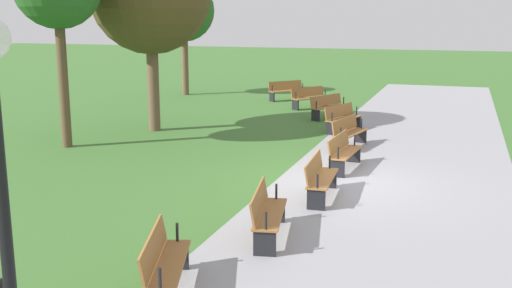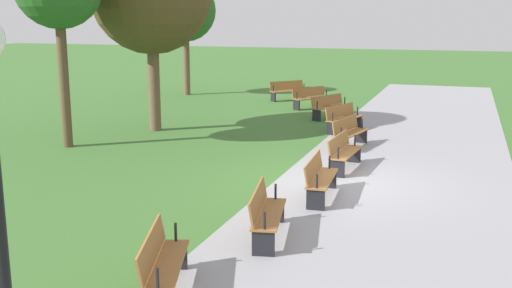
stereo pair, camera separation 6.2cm
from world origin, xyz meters
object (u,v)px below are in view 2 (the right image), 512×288
at_px(bench_1, 310,97).
at_px(tree_1, 185,11).
at_px(bench_2, 329,106).
at_px(bench_6, 319,177).
at_px(bench_4, 349,132).
at_px(bench_5, 343,151).
at_px(bench_8, 161,262).
at_px(bench_3, 343,117).
at_px(bench_0, 288,90).
at_px(bench_7, 265,212).

relative_size(bench_1, tree_1, 0.31).
xyz_separation_m(bench_2, bench_6, (10.37, 2.06, 0.00)).
height_order(bench_4, bench_5, same).
relative_size(bench_2, bench_8, 0.98).
distance_m(bench_3, bench_5, 5.33).
height_order(bench_8, tree_1, tree_1).
bearing_deg(bench_5, bench_4, -168.76).
bearing_deg(bench_6, bench_3, -176.29).
relative_size(bench_5, tree_1, 0.32).
height_order(bench_5, bench_6, same).
bearing_deg(bench_0, bench_4, 67.59).
bearing_deg(bench_3, tree_1, -108.84).
xyz_separation_m(bench_4, bench_7, (7.97, -0.00, 0.00)).
bearing_deg(bench_4, bench_3, -153.75).
height_order(bench_0, bench_4, same).
bearing_deg(bench_1, bench_4, 56.32).
xyz_separation_m(bench_8, tree_1, (-20.34, -9.34, 3.64)).
xyz_separation_m(bench_3, bench_5, (5.23, 1.04, 0.00)).
relative_size(bench_4, bench_5, 1.02).
bearing_deg(bench_8, bench_2, 164.92).
height_order(bench_2, tree_1, tree_1).
xyz_separation_m(bench_6, tree_1, (-15.11, -10.38, 3.64)).
height_order(bench_3, bench_4, same).
bearing_deg(tree_1, bench_3, 52.34).
relative_size(bench_3, bench_4, 1.00).
distance_m(bench_2, bench_6, 10.57).
bearing_deg(bench_8, bench_6, 149.97).
bearing_deg(bench_4, bench_5, 18.77).
bearing_deg(tree_1, bench_0, 86.60).
bearing_deg(bench_3, bench_0, -131.24).
bearing_deg(bench_1, tree_1, -75.32).
bearing_deg(bench_2, bench_3, 48.79).
height_order(bench_1, bench_6, same).
bearing_deg(bench_3, bench_8, 18.82).
height_order(bench_2, bench_8, same).
distance_m(bench_1, bench_4, 7.96).
bearing_deg(bench_7, bench_5, 164.97).
bearing_deg(tree_1, bench_2, 60.32).
xyz_separation_m(bench_3, bench_6, (7.90, 1.04, 0.00)).
bearing_deg(bench_3, bench_1, -134.99).
height_order(bench_3, bench_5, same).
height_order(bench_7, bench_8, same).
xyz_separation_m(bench_0, bench_2, (4.43, 2.95, 0.00)).
bearing_deg(bench_7, bench_3, 172.45).
height_order(bench_3, bench_7, same).
height_order(bench_0, bench_7, same).
bearing_deg(bench_5, bench_8, -3.71).
relative_size(bench_1, bench_2, 0.96).
bearing_deg(bench_5, bench_0, -153.79).
relative_size(bench_3, bench_6, 1.02).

